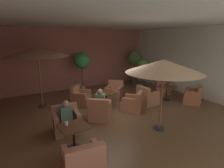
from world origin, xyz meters
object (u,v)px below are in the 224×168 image
cafe_table_mid_center (167,90)px  iced_drink_cup (66,123)px  cafe_table_front_right (106,96)px  potted_tree_left_corner (82,62)px  armchair_front_right_east (81,98)px  armchair_front_right_south (100,111)px  potted_tree_mid_left (142,68)px  armchair_front_right_north (114,92)px  armchair_mid_center_south (147,97)px  armchair_mid_center_east (163,87)px  armchair_front_left_east (67,122)px  armchair_front_right_west (133,104)px  armchair_mid_center_north (193,97)px  armchair_front_left_north (83,164)px  patio_umbrella_center_beige (37,52)px  potted_tree_mid_right (135,60)px  patio_umbrella_tall_red (164,66)px  patron_by_window (66,111)px  cafe_table_front_left (74,132)px  patron_blue_shirt (100,99)px

cafe_table_mid_center → iced_drink_cup: iced_drink_cup is taller
cafe_table_front_right → potted_tree_left_corner: (-0.05, 2.58, 1.13)m
armchair_front_right_east → armchair_front_right_south: 1.72m
potted_tree_left_corner → potted_tree_mid_left: bearing=-17.2°
armchair_front_right_north → armchair_mid_center_south: (0.89, -1.38, -0.00)m
armchair_mid_center_east → potted_tree_mid_left: 1.60m
armchair_front_left_east → armchair_mid_center_south: armchair_mid_center_south is taller
armchair_front_left_east → armchair_front_right_west: size_ratio=0.84×
armchair_mid_center_north → armchair_front_right_south: bearing=170.7°
armchair_front_left_north → armchair_front_right_east: armchair_front_left_north is taller
armchair_front_left_north → armchair_front_right_west: 3.90m
armchair_front_left_north → iced_drink_cup: size_ratio=8.19×
patio_umbrella_center_beige → potted_tree_mid_right: patio_umbrella_center_beige is taller
armchair_mid_center_north → potted_tree_mid_left: bearing=96.7°
armchair_front_right_south → patio_umbrella_tall_red: size_ratio=0.46×
armchair_front_right_south → armchair_mid_center_east: (4.43, 1.19, 0.02)m
armchair_front_right_north → patio_umbrella_tall_red: bearing=-95.5°
cafe_table_front_right → armchair_mid_center_south: size_ratio=0.89×
armchair_front_right_west → patio_umbrella_center_beige: size_ratio=0.41×
cafe_table_mid_center → armchair_mid_center_south: bearing=177.7°
cafe_table_front_right → armchair_mid_center_south: 1.89m
iced_drink_cup → potted_tree_mid_right: bearing=39.1°
cafe_table_mid_center → patron_by_window: size_ratio=1.07×
armchair_front_right_west → patron_by_window: size_ratio=1.62×
armchair_mid_center_east → armchair_front_right_south: bearing=-165.0°
armchair_front_right_north → cafe_table_mid_center: armchair_front_right_north is taller
cafe_table_front_left → patron_blue_shirt: (1.46, 1.34, 0.26)m
armchair_mid_center_south → patio_umbrella_center_beige: size_ratio=0.33×
armchair_mid_center_east → armchair_front_left_north: bearing=-149.6°
armchair_front_right_south → armchair_mid_center_south: 2.55m
cafe_table_front_right → potted_tree_mid_right: bearing=37.4°
armchair_front_right_east → cafe_table_mid_center: armchair_front_right_east is taller
armchair_front_right_north → patio_umbrella_center_beige: size_ratio=0.42×
armchair_front_left_east → patron_blue_shirt: (1.35, 0.29, 0.45)m
armchair_front_left_east → patron_by_window: size_ratio=1.36×
armchair_mid_center_south → cafe_table_front_left: bearing=-158.0°
armchair_front_right_north → armchair_front_right_east: armchair_front_right_north is taller
armchair_front_right_east → armchair_mid_center_north: size_ratio=0.99×
armchair_front_right_west → armchair_mid_center_east: bearing=22.0°
cafe_table_mid_center → patron_blue_shirt: bearing=-176.6°
cafe_table_front_right → cafe_table_front_left: bearing=-134.7°
armchair_front_left_east → armchair_front_right_north: (2.96, 1.94, 0.01)m
armchair_front_left_east → cafe_table_front_left: bearing=-96.1°
patron_by_window → patio_umbrella_center_beige: bearing=96.3°
armchair_front_right_south → cafe_table_mid_center: 3.72m
armchair_front_right_south → cafe_table_front_right: bearing=50.3°
patio_umbrella_center_beige → patron_by_window: bearing=-83.7°
cafe_table_front_right → patio_umbrella_tall_red: patio_umbrella_tall_red is taller
armchair_front_right_east → armchair_mid_center_north: 5.11m
cafe_table_front_left → armchair_mid_center_east: armchair_mid_center_east is taller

